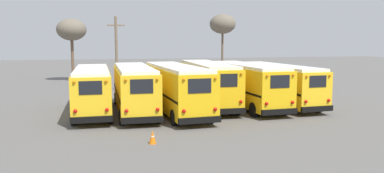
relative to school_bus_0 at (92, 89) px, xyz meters
The scene contains 11 objects.
ground_plane 7.31m from the school_bus_0, ahead, with size 160.00×160.00×0.00m, color #5B5956.
school_bus_0 is the anchor object (origin of this frame).
school_bus_1 2.87m from the school_bus_0, ahead, with size 2.53×10.18×3.26m.
school_bus_2 5.77m from the school_bus_0, 10.03° to the right, with size 3.13×10.87×3.31m.
school_bus_3 8.56m from the school_bus_0, ahead, with size 2.83×10.27×3.36m.
school_bus_4 11.36m from the school_bus_0, ahead, with size 2.91×10.36×3.27m.
school_bus_5 14.21m from the school_bus_0, ahead, with size 2.95×10.60×3.14m.
utility_pole 13.04m from the school_bus_0, 79.68° to the left, with size 1.80×0.28×7.47m.
bare_tree_0 22.81m from the school_bus_0, 96.71° to the left, with size 3.60×3.60×7.75m.
bare_tree_1 29.18m from the school_bus_0, 53.10° to the left, with size 3.58×3.58×8.67m.
traffic_cone 9.29m from the school_bus_0, 71.40° to the right, with size 0.36×0.36×0.67m.
Camera 1 is at (-6.65, -26.41, 5.00)m, focal length 35.00 mm.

